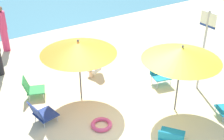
% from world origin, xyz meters
% --- Properties ---
extents(ground_plane, '(40.00, 40.00, 0.00)m').
position_xyz_m(ground_plane, '(0.00, 0.00, 0.00)').
color(ground_plane, beige).
extents(umbrella_orange, '(1.97, 1.97, 1.78)m').
position_xyz_m(umbrella_orange, '(-0.40, 1.54, 1.56)').
color(umbrella_orange, '#4C4C51').
rests_on(umbrella_orange, ground_plane).
extents(umbrella_yellow, '(1.91, 1.91, 1.86)m').
position_xyz_m(umbrella_yellow, '(1.42, -0.25, 1.63)').
color(umbrella_yellow, '#4C4C51').
rests_on(umbrella_yellow, ground_plane).
extents(beach_chair_b, '(0.69, 0.63, 0.59)m').
position_xyz_m(beach_chair_b, '(-1.51, 2.36, 0.29)').
color(beach_chair_b, '#33934C').
rests_on(beach_chair_b, ground_plane).
extents(beach_chair_c, '(0.67, 0.70, 0.61)m').
position_xyz_m(beach_chair_c, '(1.97, 1.01, 0.34)').
color(beach_chair_c, teal).
rests_on(beach_chair_c, ground_plane).
extents(beach_chair_d, '(0.76, 0.76, 0.53)m').
position_xyz_m(beach_chair_d, '(0.40, -1.17, 0.27)').
color(beach_chair_d, teal).
rests_on(beach_chair_d, ground_plane).
extents(beach_chair_e, '(0.65, 0.61, 0.61)m').
position_xyz_m(beach_chair_e, '(-1.70, 1.13, 0.29)').
color(beach_chair_e, navy).
rests_on(beach_chair_e, ground_plane).
extents(person_a, '(0.53, 0.40, 0.91)m').
position_xyz_m(person_a, '(0.67, 2.51, 0.43)').
color(person_a, silver).
rests_on(person_a, ground_plane).
extents(person_b, '(0.30, 0.30, 1.68)m').
position_xyz_m(person_b, '(-1.26, 5.78, 0.85)').
color(person_b, '#DB3866').
rests_on(person_b, ground_plane).
extents(warning_sign, '(0.06, 0.48, 2.35)m').
position_xyz_m(warning_sign, '(2.70, 0.16, 1.52)').
color(warning_sign, '#ADADB2').
rests_on(warning_sign, ground_plane).
extents(swim_ring, '(0.52, 0.52, 0.10)m').
position_xyz_m(swim_ring, '(-0.54, 0.23, 0.05)').
color(swim_ring, '#E54C7F').
rests_on(swim_ring, ground_plane).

